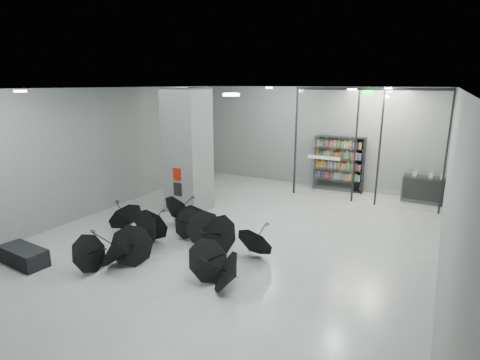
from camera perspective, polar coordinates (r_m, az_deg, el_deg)
The scene contains 10 objects.
room at distance 9.27m, azimuth -2.82°, elevation 6.41°, with size 14.00×14.02×4.01m.
column at distance 12.42m, azimuth -7.87°, elevation 4.40°, with size 1.20×1.20×4.00m, color slate.
fire_cabinet at distance 12.07m, azimuth -9.50°, elevation 0.89°, with size 0.28×0.04×0.38m, color #A50A07.
info_panel at distance 12.19m, azimuth -9.40°, elevation -1.40°, with size 0.30×0.03×0.42m, color black.
exit_sign at distance 13.35m, azimuth 18.72°, elevation 12.34°, with size 0.30×0.06×0.15m, color #0CE533.
glass_partition at distance 13.69m, azimuth 18.29°, elevation 5.50°, with size 5.06×0.08×4.00m.
bench at distance 10.35m, azimuth -29.84°, elevation -9.90°, with size 1.27×0.54×0.41m, color black.
bookshelf at distance 15.31m, azimuth 14.68°, elevation 2.41°, with size 1.95×0.39×2.14m, color black, non-canonical shape.
shop_counter at distance 14.93m, azimuth 26.24°, elevation -1.34°, with size 1.54×0.62×0.92m, color black.
umbrella_cluster at distance 9.75m, azimuth -10.15°, elevation -8.98°, with size 5.38×4.11×1.27m.
Camera 1 is at (4.77, -7.84, 4.13)m, focal length 28.27 mm.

